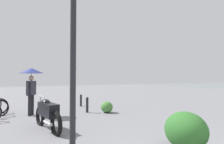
% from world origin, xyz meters
% --- Properties ---
extents(lamppost, '(0.98, 0.28, 3.84)m').
position_xyz_m(lamppost, '(3.06, 1.48, 2.58)').
color(lamppost, '#232328').
rests_on(lamppost, ground).
extents(motorcycle, '(2.17, 0.45, 1.06)m').
position_xyz_m(motorcycle, '(4.94, 1.65, 0.50)').
color(motorcycle, black).
rests_on(motorcycle, ground).
extents(pedestrian, '(1.00, 1.00, 2.03)m').
position_xyz_m(pedestrian, '(7.59, 1.79, 1.60)').
color(pedestrian, black).
rests_on(pedestrian, ground).
extents(bollard_near, '(0.13, 0.13, 0.71)m').
position_xyz_m(bollard_near, '(7.02, -0.56, 0.37)').
color(bollard_near, '#232328').
rests_on(bollard_near, ground).
extents(bollard_mid, '(0.13, 0.13, 0.68)m').
position_xyz_m(bollard_mid, '(9.00, -1.02, 0.35)').
color(bollard_mid, '#232328').
rests_on(bollard_mid, ground).
extents(shrub_low, '(0.98, 0.88, 0.84)m').
position_xyz_m(shrub_low, '(1.66, -0.69, 0.42)').
color(shrub_low, '#2D6628').
rests_on(shrub_low, ground).
extents(shrub_round, '(0.60, 0.54, 0.51)m').
position_xyz_m(shrub_round, '(6.52, -1.33, 0.26)').
color(shrub_round, '#477F38').
rests_on(shrub_round, ground).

